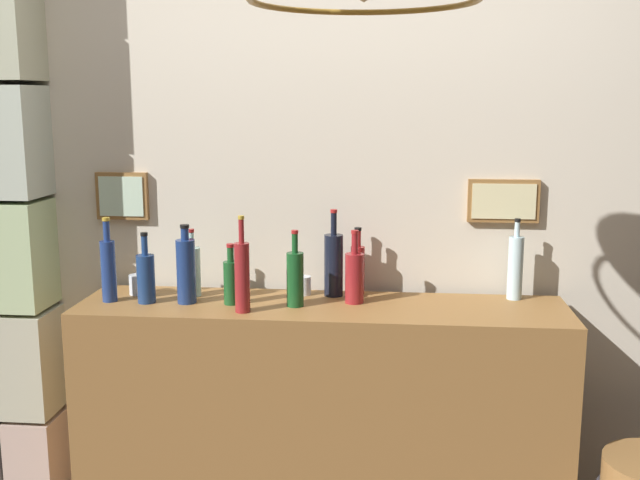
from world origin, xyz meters
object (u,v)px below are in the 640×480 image
(liquor_bottle_rum, at_px, (515,267))
(liquor_bottle_tequila, at_px, (358,268))
(liquor_bottle_vodka, at_px, (192,270))
(liquor_bottle_gin, at_px, (242,275))
(liquor_bottle_port, at_px, (295,278))
(liquor_bottle_rye, at_px, (186,270))
(glass_tumbler_highball, at_px, (304,285))
(liquor_bottle_bourbon, at_px, (231,281))
(liquor_bottle_vermouth, at_px, (146,277))
(glass_tumbler_rocks, at_px, (138,284))
(liquor_bottle_scotch, at_px, (108,268))
(liquor_bottle_sherry, at_px, (354,276))
(liquor_bottle_amaro, at_px, (334,264))

(liquor_bottle_rum, height_order, liquor_bottle_tequila, liquor_bottle_rum)
(liquor_bottle_vodka, bearing_deg, liquor_bottle_gin, -40.70)
(liquor_bottle_port, xyz_separation_m, liquor_bottle_rye, (-0.40, 0.00, 0.02))
(liquor_bottle_gin, distance_m, glass_tumbler_highball, 0.33)
(liquor_bottle_bourbon, xyz_separation_m, liquor_bottle_tequila, (0.45, 0.18, 0.02))
(liquor_bottle_vodka, height_order, liquor_bottle_tequila, liquor_bottle_tequila)
(liquor_bottle_vermouth, xyz_separation_m, glass_tumbler_rocks, (-0.07, 0.11, -0.06))
(liquor_bottle_scotch, xyz_separation_m, glass_tumbler_rocks, (0.07, 0.11, -0.09))
(liquor_bottle_sherry, distance_m, glass_tumbler_rocks, 0.83)
(liquor_bottle_port, xyz_separation_m, liquor_bottle_sherry, (0.21, 0.07, -0.01))
(liquor_bottle_port, height_order, liquor_bottle_vermouth, liquor_bottle_port)
(liquor_bottle_bourbon, distance_m, liquor_bottle_sherry, 0.45)
(liquor_bottle_rye, xyz_separation_m, liquor_bottle_vermouth, (-0.15, -0.01, -0.03))
(glass_tumbler_rocks, bearing_deg, liquor_bottle_scotch, -123.41)
(liquor_bottle_vermouth, height_order, glass_tumbler_rocks, liquor_bottle_vermouth)
(liquor_bottle_bourbon, relative_size, liquor_bottle_scotch, 0.71)
(liquor_bottle_vermouth, bearing_deg, liquor_bottle_bourbon, 1.80)
(liquor_bottle_tequila, bearing_deg, liquor_bottle_port, -139.98)
(liquor_bottle_rye, xyz_separation_m, glass_tumbler_highball, (0.41, 0.16, -0.09))
(liquor_bottle_vodka, bearing_deg, liquor_bottle_port, -14.74)
(liquor_bottle_gin, relative_size, liquor_bottle_tequila, 1.31)
(liquor_bottle_rye, bearing_deg, liquor_bottle_amaro, 16.31)
(liquor_bottle_rum, height_order, liquor_bottle_gin, liquor_bottle_gin)
(liquor_bottle_port, height_order, liquor_bottle_rye, liquor_bottle_rye)
(liquor_bottle_vermouth, bearing_deg, liquor_bottle_rum, 7.70)
(liquor_bottle_vermouth, xyz_separation_m, liquor_bottle_tequila, (0.77, 0.19, 0.01))
(liquor_bottle_tequila, bearing_deg, liquor_bottle_scotch, -168.63)
(glass_tumbler_rocks, bearing_deg, liquor_bottle_bourbon, -15.23)
(glass_tumbler_rocks, xyz_separation_m, glass_tumbler_highball, (0.63, 0.05, -0.00))
(liquor_bottle_scotch, bearing_deg, liquor_bottle_vodka, 20.82)
(liquor_bottle_scotch, bearing_deg, liquor_bottle_vermouth, -2.01)
(liquor_bottle_rye, relative_size, liquor_bottle_bourbon, 1.30)
(liquor_bottle_sherry, height_order, glass_tumbler_rocks, liquor_bottle_sherry)
(liquor_bottle_gin, bearing_deg, liquor_bottle_bourbon, 122.36)
(liquor_bottle_bourbon, bearing_deg, liquor_bottle_gin, -57.64)
(liquor_bottle_vodka, distance_m, liquor_bottle_sherry, 0.62)
(liquor_bottle_rye, relative_size, liquor_bottle_vermouth, 1.11)
(liquor_bottle_bourbon, xyz_separation_m, glass_tumbler_rocks, (-0.38, 0.10, -0.05))
(liquor_bottle_tequila, bearing_deg, liquor_bottle_vermouth, -166.23)
(glass_tumbler_rocks, bearing_deg, glass_tumbler_highball, 4.81)
(liquor_bottle_tequila, height_order, glass_tumbler_rocks, liquor_bottle_tequila)
(liquor_bottle_vermouth, xyz_separation_m, liquor_bottle_sherry, (0.76, 0.07, 0.00))
(liquor_bottle_port, bearing_deg, liquor_bottle_sherry, 17.29)
(liquor_bottle_tequila, bearing_deg, liquor_bottle_rum, -0.46)
(liquor_bottle_port, relative_size, liquor_bottle_gin, 0.81)
(liquor_bottle_rum, bearing_deg, glass_tumbler_highball, -178.89)
(liquor_bottle_rum, xyz_separation_m, liquor_bottle_bourbon, (-1.04, -0.17, -0.04))
(liquor_bottle_gin, height_order, liquor_bottle_sherry, liquor_bottle_gin)
(liquor_bottle_gin, bearing_deg, liquor_bottle_vodka, 139.30)
(liquor_bottle_rye, distance_m, liquor_bottle_vermouth, 0.15)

